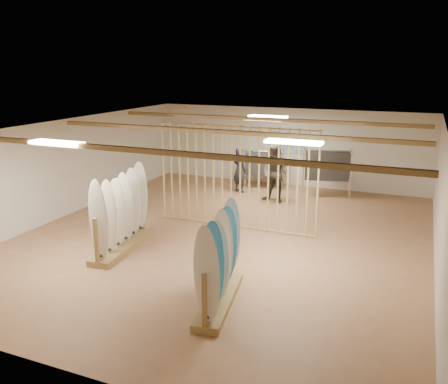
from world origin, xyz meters
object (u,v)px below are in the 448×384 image
at_px(rack_left, 121,224).
at_px(rack_right, 219,273).
at_px(clothing_rack_a, 264,164).
at_px(clothing_rack_b, 327,166).
at_px(shopper_a, 240,167).
at_px(shopper_b, 275,170).

distance_m(rack_left, rack_right, 3.56).
bearing_deg(clothing_rack_a, clothing_rack_b, -20.69).
bearing_deg(shopper_a, clothing_rack_a, -109.13).
xyz_separation_m(rack_right, clothing_rack_b, (0.39, 8.08, 0.46)).
relative_size(rack_left, rack_right, 1.07).
relative_size(rack_right, clothing_rack_b, 1.37).
bearing_deg(shopper_b, clothing_rack_b, 52.27).
relative_size(clothing_rack_b, shopper_b, 0.77).
distance_m(rack_right, clothing_rack_b, 8.10).
bearing_deg(clothing_rack_a, rack_right, -91.91).
bearing_deg(shopper_a, rack_right, 131.56).
height_order(clothing_rack_b, shopper_a, shopper_a).
xyz_separation_m(rack_right, clothing_rack_a, (-1.88, 8.32, 0.31)).
xyz_separation_m(rack_left, clothing_rack_a, (1.32, 6.77, 0.26)).
xyz_separation_m(clothing_rack_b, shopper_a, (-2.91, -0.46, -0.18)).
bearing_deg(shopper_b, rack_right, -69.33).
bearing_deg(shopper_b, rack_left, -100.01).
bearing_deg(rack_right, shopper_b, 88.28).
height_order(rack_left, rack_right, rack_left).
height_order(clothing_rack_a, clothing_rack_b, clothing_rack_b).
distance_m(rack_left, clothing_rack_b, 7.47).
bearing_deg(rack_right, clothing_rack_b, 77.01).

